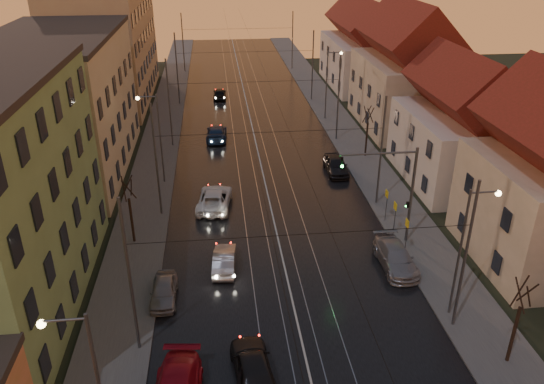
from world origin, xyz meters
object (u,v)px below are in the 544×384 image
object	(u,v)px
street_lamp_1	(467,241)
driving_car_3	(216,133)
driving_car_2	(215,199)
parked_left_3	(164,291)
street_lamp_3	(329,78)
driving_car_1	(224,260)
traffic_light_mast	(399,184)
driving_car_4	(220,94)
street_lamp_0	(90,382)
parked_right_1	(396,257)
street_lamp_2	(156,130)
parked_right_2	(336,165)
driving_car_0	(253,367)

from	to	relation	value
street_lamp_1	driving_car_3	size ratio (longest dim) A/B	1.57
driving_car_2	parked_left_3	distance (m)	12.15
driving_car_2	street_lamp_3	bearing A→B (deg)	-115.30
driving_car_1	parked_left_3	xyz separation A→B (m)	(-3.68, -2.92, -0.02)
traffic_light_mast	driving_car_4	distance (m)	39.96
street_lamp_0	traffic_light_mast	size ratio (longest dim) A/B	1.11
street_lamp_3	parked_right_1	world-z (taller)	street_lamp_3
driving_car_4	driving_car_1	bearing A→B (deg)	91.01
driving_car_2	driving_car_4	world-z (taller)	driving_car_2
street_lamp_0	street_lamp_2	bearing A→B (deg)	90.00
parked_right_2	street_lamp_3	bearing A→B (deg)	81.52
driving_car_3	street_lamp_3	bearing A→B (deg)	-154.52
driving_car_2	driving_car_0	bearing A→B (deg)	102.47
traffic_light_mast	driving_car_1	bearing A→B (deg)	-170.95
street_lamp_0	driving_car_1	world-z (taller)	street_lamp_0
driving_car_3	street_lamp_2	bearing A→B (deg)	67.28
street_lamp_2	parked_left_3	bearing A→B (deg)	-84.89
driving_car_0	driving_car_1	world-z (taller)	driving_car_0
driving_car_1	driving_car_2	bearing A→B (deg)	-82.12
street_lamp_2	driving_car_3	world-z (taller)	street_lamp_2
parked_left_3	parked_right_2	size ratio (longest dim) A/B	0.82
street_lamp_3	parked_right_2	distance (m)	16.23
driving_car_0	parked_left_3	distance (m)	8.41
parked_left_3	parked_right_2	xyz separation A→B (m)	(14.26, 17.31, 0.14)
street_lamp_1	driving_car_2	size ratio (longest dim) A/B	1.49
street_lamp_1	driving_car_2	distance (m)	20.57
driving_car_1	parked_right_2	size ratio (longest dim) A/B	0.87
street_lamp_1	driving_car_4	distance (m)	47.95
driving_car_0	driving_car_3	bearing A→B (deg)	-93.17
parked_left_3	parked_right_1	size ratio (longest dim) A/B	0.75
driving_car_4	street_lamp_1	bearing A→B (deg)	106.93
driving_car_1	driving_car_3	bearing A→B (deg)	-85.21
traffic_light_mast	parked_left_3	world-z (taller)	traffic_light_mast
street_lamp_2	parked_right_2	xyz separation A→B (m)	(15.77, 0.48, -4.11)
driving_car_3	traffic_light_mast	bearing A→B (deg)	121.05
street_lamp_2	parked_right_2	world-z (taller)	street_lamp_2
street_lamp_3	driving_car_2	bearing A→B (deg)	-122.73
driving_car_0	driving_car_3	xyz separation A→B (m)	(-1.25, 34.25, -0.05)
driving_car_3	street_lamp_1	bearing A→B (deg)	116.23
parked_right_1	street_lamp_1	bearing A→B (deg)	-70.34
traffic_light_mast	parked_right_2	size ratio (longest dim) A/B	1.57
street_lamp_3	driving_car_0	distance (m)	41.67
street_lamp_0	parked_right_1	xyz separation A→B (m)	(16.35, 13.07, -4.16)
street_lamp_1	traffic_light_mast	world-z (taller)	street_lamp_1
driving_car_4	parked_right_2	world-z (taller)	parked_right_2
street_lamp_1	traffic_light_mast	distance (m)	8.08
traffic_light_mast	parked_left_3	xyz separation A→B (m)	(-15.59, -4.82, -3.96)
street_lamp_3	driving_car_4	bearing A→B (deg)	141.11
driving_car_1	parked_right_2	world-z (taller)	parked_right_2
street_lamp_0	parked_right_1	distance (m)	21.34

